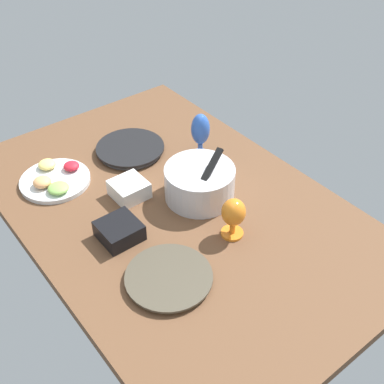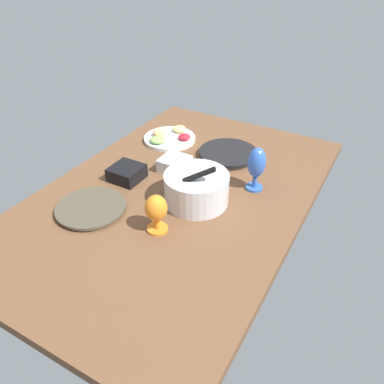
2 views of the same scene
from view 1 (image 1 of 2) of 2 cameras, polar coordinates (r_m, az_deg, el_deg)
name	(u,v)px [view 1 (image 1 of 2)]	position (r cm, az deg, el deg)	size (l,w,h in cm)	color
ground_plane	(175,209)	(182.83, -2.03, -2.00)	(160.00, 104.00, 4.00)	brown
dinner_plate_left	(130,149)	(209.16, -7.16, 4.97)	(28.64, 28.64, 2.80)	#4C4C51
dinner_plate_right	(169,278)	(155.55, -2.70, -9.91)	(27.63, 27.63, 2.20)	beige
mixing_bowl	(200,182)	(180.95, 0.89, 1.18)	(26.01, 26.01, 19.21)	silver
fruit_platter	(55,179)	(197.89, -15.63, 1.44)	(27.07, 27.07, 5.54)	silver
hurricane_glass_blue	(200,131)	(199.87, 0.98, 7.06)	(7.68, 7.68, 19.57)	blue
hurricane_glass_orange	(233,214)	(164.50, 4.82, -2.58)	(8.30, 8.30, 15.19)	orange
square_bowl_black	(119,230)	(168.56, -8.44, -4.38)	(13.32, 13.32, 6.18)	black
square_bowl_white	(129,188)	(184.73, -7.30, 0.42)	(12.31, 12.31, 6.39)	white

